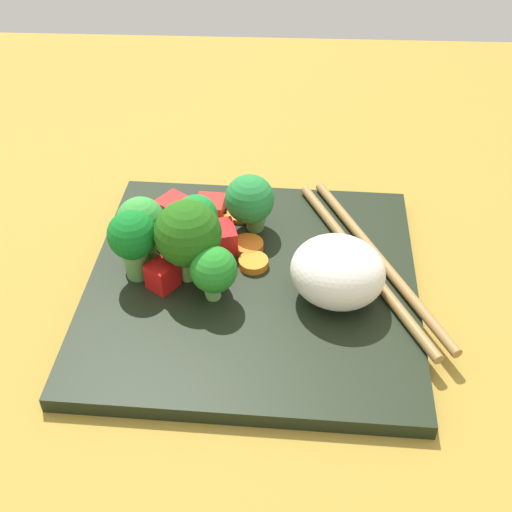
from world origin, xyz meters
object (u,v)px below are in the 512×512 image
(square_plate, at_px, (252,285))
(rice_mound, at_px, (338,272))
(broccoli_floret_5, at_px, (133,240))
(chopstick_pair, at_px, (371,260))
(carrot_slice_4, at_px, (240,214))

(square_plate, height_order, rice_mound, rice_mound)
(broccoli_floret_5, bearing_deg, chopstick_pair, -82.78)
(carrot_slice_4, bearing_deg, chopstick_pair, -118.71)
(rice_mound, height_order, chopstick_pair, rice_mound)
(square_plate, height_order, broccoli_floret_5, broccoli_floret_5)
(rice_mound, height_order, broccoli_floret_5, broccoli_floret_5)
(broccoli_floret_5, distance_m, carrot_slice_4, 0.13)
(rice_mound, xyz_separation_m, chopstick_pair, (0.04, -0.03, -0.02))
(square_plate, xyz_separation_m, carrot_slice_4, (0.09, 0.02, 0.01))
(rice_mound, distance_m, broccoli_floret_5, 0.17)
(rice_mound, xyz_separation_m, broccoli_floret_5, (0.02, 0.17, 0.01))
(carrot_slice_4, relative_size, chopstick_pair, 0.12)
(square_plate, distance_m, chopstick_pair, 0.10)
(broccoli_floret_5, bearing_deg, square_plate, -89.80)
(square_plate, relative_size, chopstick_pair, 1.23)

